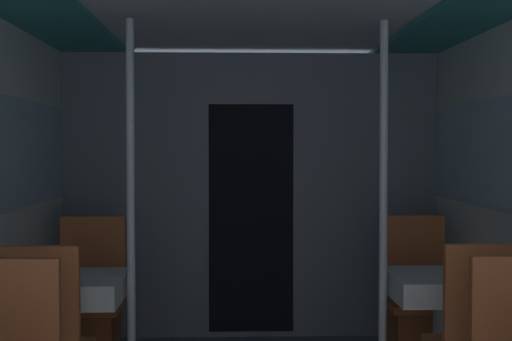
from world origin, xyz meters
TOP-DOWN VIEW (x-y plane):
  - bulkhead_far at (0.00, 3.85)m, footprint 2.83×0.09m
  - dining_table_left_1 at (-1.06, 2.43)m, footprint 0.61×0.61m
  - chair_left_far_1 at (-1.06, 2.97)m, footprint 0.42×0.42m
  - support_pole_left_1 at (-0.71, 2.43)m, footprint 0.05×0.05m
  - dining_table_right_1 at (1.06, 2.43)m, footprint 0.61×0.61m
  - chair_right_far_1 at (1.06, 2.97)m, footprint 0.42×0.42m
  - support_pole_right_1 at (0.71, 2.43)m, footprint 0.05×0.05m

SIDE VIEW (x-z plane):
  - chair_left_far_1 at x=-1.06m, z-range -0.19..0.79m
  - chair_right_far_1 at x=1.06m, z-range -0.19..0.79m
  - dining_table_left_1 at x=-1.06m, z-range 0.24..0.96m
  - dining_table_right_1 at x=1.06m, z-range 0.24..0.96m
  - bulkhead_far at x=0.00m, z-range 0.00..2.15m
  - support_pole_left_1 at x=-0.71m, z-range 0.00..2.15m
  - support_pole_right_1 at x=0.71m, z-range 0.00..2.15m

